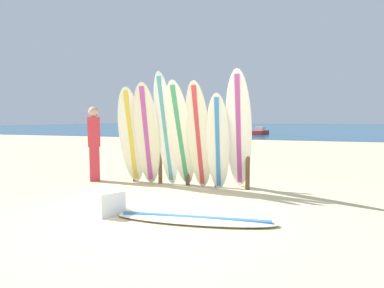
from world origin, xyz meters
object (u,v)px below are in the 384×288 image
at_px(surfboard_rack, 188,154).
at_px(surfboard_lying_on_sand, 195,219).
at_px(cooler_box, 105,201).
at_px(surfboard_leaning_center, 180,136).
at_px(surfboard_leaning_far_right, 239,133).
at_px(surfboard_leaning_center_left, 166,130).
at_px(small_boat_offshore, 260,132).
at_px(surfboard_leaning_right, 218,143).
at_px(surfboard_leaning_far_left, 131,136).
at_px(surfboard_leaning_center_right, 199,137).
at_px(beachgoer_standing, 94,140).
at_px(surfboard_leaning_left, 147,135).

height_order(surfboard_rack, surfboard_lying_on_sand, surfboard_rack).
height_order(surfboard_lying_on_sand, cooler_box, cooler_box).
relative_size(surfboard_leaning_center, cooler_box, 3.69).
bearing_deg(surfboard_leaning_far_right, surfboard_rack, 166.88).
relative_size(surfboard_leaning_center_left, small_boat_offshore, 0.78).
bearing_deg(surfboard_leaning_right, surfboard_leaning_center, 179.56).
relative_size(surfboard_leaning_far_left, surfboard_leaning_center_right, 0.97).
height_order(surfboard_leaning_center_left, surfboard_lying_on_sand, surfboard_leaning_center_left).
bearing_deg(surfboard_leaning_center_left, surfboard_leaning_far_right, 0.20).
bearing_deg(small_boat_offshore, surfboard_leaning_center_right, -86.41).
relative_size(surfboard_rack, surfboard_leaning_center_right, 1.24).
relative_size(surfboard_leaning_center_left, surfboard_leaning_center, 1.10).
xyz_separation_m(surfboard_rack, surfboard_leaning_far_left, (-1.21, -0.32, 0.39)).
relative_size(surfboard_leaning_center, beachgoer_standing, 1.27).
bearing_deg(beachgoer_standing, surfboard_leaning_right, -2.78).
bearing_deg(surfboard_leaning_center, surfboard_leaning_center_right, -5.01).
xyz_separation_m(surfboard_leaning_far_left, surfboard_leaning_center_right, (1.59, -0.11, 0.03)).
height_order(surfboard_leaning_left, surfboard_leaning_right, surfboard_leaning_left).
height_order(surfboard_leaning_left, surfboard_leaning_far_right, surfboard_leaning_far_right).
xyz_separation_m(surfboard_leaning_right, small_boat_offshore, (-1.94, 24.71, -0.72)).
distance_m(surfboard_leaning_left, small_boat_offshore, 24.68).
relative_size(beachgoer_standing, cooler_box, 2.90).
xyz_separation_m(surfboard_leaning_left, beachgoer_standing, (-1.40, 0.09, -0.15)).
bearing_deg(surfboard_leaning_center_left, surfboard_leaning_far_left, -177.04).
xyz_separation_m(surfboard_rack, surfboard_leaning_center_right, (0.38, -0.42, 0.42)).
xyz_separation_m(surfboard_leaning_center, small_boat_offshore, (-1.15, 24.71, -0.85)).
xyz_separation_m(surfboard_leaning_far_right, cooler_box, (-1.72, -2.07, -1.01)).
bearing_deg(surfboard_leaning_center, beachgoer_standing, 176.38).
distance_m(beachgoer_standing, small_boat_offshore, 24.60).
relative_size(beachgoer_standing, small_boat_offshore, 0.56).
height_order(surfboard_leaning_far_left, small_boat_offshore, surfboard_leaning_far_left).
height_order(surfboard_leaning_center_left, small_boat_offshore, surfboard_leaning_center_left).
distance_m(surfboard_leaning_far_left, surfboard_lying_on_sand, 3.09).
bearing_deg(cooler_box, surfboard_leaning_left, 126.88).
distance_m(surfboard_leaning_right, surfboard_lying_on_sand, 2.14).
height_order(surfboard_leaning_left, cooler_box, surfboard_leaning_left).
distance_m(surfboard_leaning_center_right, cooler_box, 2.32).
xyz_separation_m(surfboard_leaning_left, cooler_box, (0.26, -2.00, -0.93)).
bearing_deg(surfboard_leaning_left, surfboard_leaning_right, -1.96).
height_order(surfboard_rack, surfboard_leaning_center, surfboard_leaning_center).
bearing_deg(cooler_box, surfboard_leaning_center_left, 115.02).
relative_size(surfboard_leaning_far_left, surfboard_leaning_far_right, 0.90).
xyz_separation_m(surfboard_lying_on_sand, cooler_box, (-1.47, -0.03, 0.14)).
distance_m(surfboard_leaning_far_left, surfboard_leaning_center_right, 1.59).
xyz_separation_m(surfboard_rack, cooler_box, (-0.55, -2.34, -0.50)).
height_order(surfboard_leaning_center, surfboard_lying_on_sand, surfboard_leaning_center).
relative_size(small_boat_offshore, cooler_box, 5.16).
xyz_separation_m(surfboard_leaning_center_right, cooler_box, (-0.93, -1.91, -0.92)).
relative_size(surfboard_leaning_far_right, small_boat_offshore, 0.77).
xyz_separation_m(surfboard_leaning_center_left, beachgoer_standing, (-1.82, 0.03, -0.26)).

